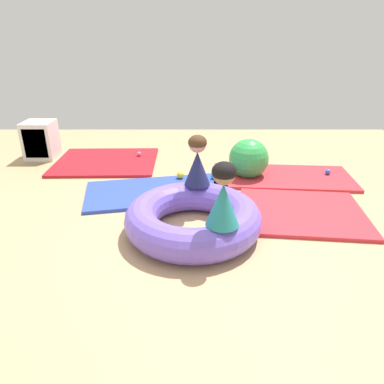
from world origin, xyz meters
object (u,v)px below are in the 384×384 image
object	(u,v)px
inflatable_cushion	(192,218)
play_ball_blue	(327,172)
play_ball_pink	(138,154)
play_ball_yellow	(179,175)
child_in_teal	(222,195)
exercise_ball_large	(248,159)
child_in_navy	(196,161)
play_ball_teal	(213,176)
play_ball_green	(149,194)
storage_cube	(39,140)
play_ball_orange	(166,197)

from	to	relation	value
inflatable_cushion	play_ball_blue	bearing A→B (deg)	38.58
play_ball_pink	play_ball_yellow	size ratio (longest dim) A/B	0.73
inflatable_cushion	child_in_teal	size ratio (longest dim) A/B	2.38
child_in_teal	play_ball_blue	xyz separation A→B (m)	(1.57, 1.85, -0.50)
play_ball_pink	exercise_ball_large	xyz separation A→B (m)	(1.56, -0.79, 0.19)
child_in_teal	play_ball_blue	world-z (taller)	child_in_teal
child_in_navy	play_ball_teal	size ratio (longest dim) A/B	6.95
play_ball_green	play_ball_pink	xyz separation A→B (m)	(-0.33, 1.48, 0.00)
play_ball_green	exercise_ball_large	distance (m)	1.43
inflatable_cushion	play_ball_green	distance (m)	0.91
play_ball_yellow	exercise_ball_large	distance (m)	0.92
inflatable_cushion	storage_cube	bearing A→B (deg)	135.84
play_ball_teal	storage_cube	size ratio (longest dim) A/B	0.14
exercise_ball_large	storage_cube	distance (m)	3.18
child_in_navy	play_ball_teal	world-z (taller)	child_in_navy
play_ball_blue	child_in_teal	bearing A→B (deg)	-130.39
child_in_teal	play_ball_green	size ratio (longest dim) A/B	8.61
play_ball_yellow	play_ball_teal	distance (m)	0.43
play_ball_orange	play_ball_teal	size ratio (longest dim) A/B	1.14
play_ball_teal	play_ball_orange	bearing A→B (deg)	-130.57
play_ball_teal	storage_cube	distance (m)	2.80
play_ball_blue	play_ball_teal	distance (m)	1.55
play_ball_teal	exercise_ball_large	bearing A→B (deg)	18.09
inflatable_cushion	play_ball_blue	size ratio (longest dim) A/B	18.20
play_ball_orange	play_ball_pink	bearing A→B (deg)	108.59
play_ball_green	exercise_ball_large	world-z (taller)	exercise_ball_large
child_in_navy	exercise_ball_large	xyz separation A→B (m)	(0.69, 0.97, -0.31)
play_ball_teal	exercise_ball_large	xyz separation A→B (m)	(0.46, 0.15, 0.18)
storage_cube	play_ball_green	bearing A→B (deg)	-39.65
play_ball_blue	play_ball_green	bearing A→B (deg)	-163.23
inflatable_cushion	child_in_navy	bearing A→B (deg)	84.43
play_ball_orange	child_in_teal	bearing A→B (deg)	-62.87
play_ball_pink	storage_cube	world-z (taller)	storage_cube
play_ball_blue	play_ball_teal	bearing A→B (deg)	-174.05
play_ball_blue	exercise_ball_large	bearing A→B (deg)	-179.51
play_ball_green	play_ball_yellow	distance (m)	0.65
exercise_ball_large	storage_cube	bearing A→B (deg)	164.83
inflatable_cushion	play_ball_teal	distance (m)	1.32
play_ball_yellow	play_ball_teal	world-z (taller)	play_ball_yellow
play_ball_green	play_ball_teal	distance (m)	0.94
inflatable_cushion	storage_cube	world-z (taller)	storage_cube
play_ball_orange	play_ball_yellow	bearing A→B (deg)	79.16
play_ball_green	play_ball_yellow	world-z (taller)	play_ball_yellow
child_in_teal	exercise_ball_large	xyz separation A→B (m)	(0.50, 1.84, -0.31)
play_ball_pink	play_ball_teal	xyz separation A→B (m)	(1.10, -0.94, 0.00)
child_in_navy	storage_cube	distance (m)	3.00
child_in_navy	play_ball_orange	size ratio (longest dim) A/B	6.09
child_in_navy	inflatable_cushion	bearing A→B (deg)	155.97
inflatable_cushion	play_ball_teal	xyz separation A→B (m)	(0.27, 1.29, -0.08)
child_in_navy	child_in_teal	bearing A→B (deg)	174.11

